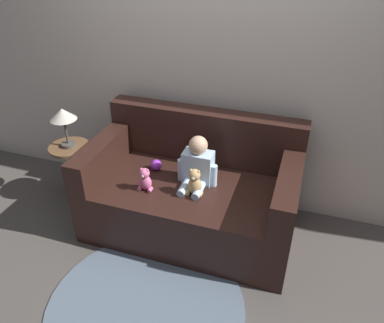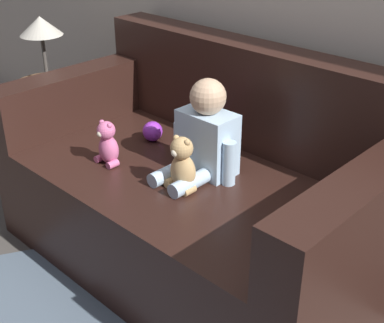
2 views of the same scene
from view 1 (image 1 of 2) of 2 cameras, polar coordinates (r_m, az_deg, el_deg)
ground_plane at (r=3.22m, az=-0.16°, el=-9.88°), size 12.00×12.00×0.00m
wall_back at (r=3.04m, az=3.22°, el=15.74°), size 8.00×0.05×2.60m
couch at (r=3.05m, az=0.16°, el=-4.64°), size 1.63×0.92×0.91m
person_baby at (r=2.85m, az=0.82°, el=-0.52°), size 0.32×0.32×0.39m
teddy_bear_brown at (r=2.75m, az=0.41°, el=-3.24°), size 0.13×0.10×0.22m
plush_toy_side at (r=2.82m, az=-7.14°, el=-2.79°), size 0.11×0.09×0.19m
toy_ball at (r=3.07m, az=-5.50°, el=-0.52°), size 0.09×0.09×0.09m
floor_rug at (r=2.70m, az=-7.05°, el=-21.03°), size 1.33×1.33×0.01m
side_table at (r=3.33m, az=-18.60°, el=4.11°), size 0.35×0.35×0.91m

